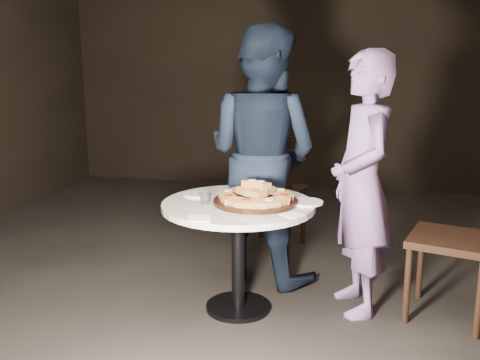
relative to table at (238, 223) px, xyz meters
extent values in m
plane|color=black|center=(0.11, -0.01, -0.58)|extent=(7.00, 7.00, 0.00)
cylinder|color=black|center=(0.00, 0.00, -0.56)|extent=(0.54, 0.54, 0.03)
cylinder|color=black|center=(0.00, 0.00, -0.22)|extent=(0.11, 0.11, 0.65)
cylinder|color=silver|center=(0.00, 0.00, 0.11)|extent=(1.22, 1.22, 0.04)
cylinder|color=black|center=(0.11, 0.01, 0.14)|extent=(0.64, 0.64, 0.02)
cube|color=#B17D44|center=(0.28, -0.01, 0.17)|extent=(0.09, 0.11, 0.05)
cylinder|color=red|center=(0.28, -0.01, 0.20)|extent=(0.05, 0.05, 0.01)
cube|color=#B17D44|center=(0.28, 0.05, 0.17)|extent=(0.12, 0.14, 0.05)
cube|color=#B17D44|center=(0.25, 0.12, 0.17)|extent=(0.13, 0.14, 0.05)
cylinder|color=beige|center=(0.25, 0.12, 0.20)|extent=(0.07, 0.07, 0.01)
cube|color=#B17D44|center=(0.19, 0.16, 0.17)|extent=(0.14, 0.13, 0.05)
cube|color=#B17D44|center=(0.13, 0.18, 0.17)|extent=(0.12, 0.11, 0.05)
cylinder|color=red|center=(0.13, 0.18, 0.20)|extent=(0.06, 0.06, 0.01)
cube|color=#B17D44|center=(0.06, 0.18, 0.17)|extent=(0.13, 0.12, 0.05)
cube|color=#B17D44|center=(0.00, 0.15, 0.17)|extent=(0.14, 0.13, 0.05)
cylinder|color=red|center=(0.00, 0.15, 0.20)|extent=(0.07, 0.07, 0.01)
cube|color=#B17D44|center=(-0.05, 0.09, 0.17)|extent=(0.12, 0.13, 0.05)
cube|color=#B17D44|center=(-0.07, 0.03, 0.17)|extent=(0.09, 0.11, 0.05)
cylinder|color=beige|center=(-0.07, 0.03, 0.20)|extent=(0.05, 0.05, 0.01)
cube|color=#B17D44|center=(-0.06, -0.04, 0.17)|extent=(0.12, 0.14, 0.05)
cube|color=#B17D44|center=(-0.03, -0.10, 0.17)|extent=(0.13, 0.14, 0.05)
cylinder|color=red|center=(-0.03, -0.10, 0.20)|extent=(0.07, 0.07, 0.01)
cube|color=#B17D44|center=(0.02, -0.15, 0.17)|extent=(0.14, 0.13, 0.05)
cube|color=#B17D44|center=(0.09, -0.17, 0.17)|extent=(0.11, 0.09, 0.05)
cylinder|color=red|center=(0.09, -0.17, 0.20)|extent=(0.05, 0.05, 0.01)
cube|color=#B17D44|center=(0.15, -0.17, 0.17)|extent=(0.12, 0.10, 0.05)
cube|color=#B17D44|center=(0.22, -0.13, 0.17)|extent=(0.14, 0.13, 0.05)
cylinder|color=beige|center=(0.22, -0.13, 0.20)|extent=(0.07, 0.07, 0.01)
cube|color=#B17D44|center=(0.26, -0.08, 0.17)|extent=(0.13, 0.14, 0.05)
cube|color=#B17D44|center=(0.16, 0.02, 0.21)|extent=(0.12, 0.13, 0.05)
cylinder|color=#2D6B1E|center=(0.16, 0.02, 0.23)|extent=(0.06, 0.06, 0.01)
cube|color=#B17D44|center=(0.09, 0.06, 0.21)|extent=(0.12, 0.09, 0.04)
cylinder|color=beige|center=(0.09, 0.06, 0.23)|extent=(0.06, 0.06, 0.01)
cube|color=#B17D44|center=(0.05, -0.01, 0.21)|extent=(0.14, 0.14, 0.05)
cylinder|color=orange|center=(0.05, -0.01, 0.23)|extent=(0.07, 0.07, 0.01)
cube|color=#B17D44|center=(0.12, -0.05, 0.21)|extent=(0.14, 0.13, 0.05)
cylinder|color=red|center=(0.12, -0.05, 0.23)|extent=(0.07, 0.07, 0.01)
cube|color=#B17D44|center=(0.14, 0.01, 0.25)|extent=(0.14, 0.13, 0.05)
cylinder|color=beige|center=(0.14, 0.01, 0.27)|extent=(0.07, 0.07, 0.01)
cube|color=#B17D44|center=(0.08, 0.03, 0.25)|extent=(0.13, 0.12, 0.05)
cylinder|color=beige|center=(0.08, 0.03, 0.27)|extent=(0.07, 0.07, 0.01)
cylinder|color=white|center=(-0.30, 0.13, 0.14)|extent=(0.25, 0.25, 0.01)
cylinder|color=white|center=(0.41, 0.07, 0.14)|extent=(0.27, 0.27, 0.01)
imported|color=silver|center=(-0.19, -0.07, 0.17)|extent=(0.10, 0.10, 0.07)
cube|color=white|center=(-0.13, -0.39, 0.13)|extent=(0.15, 0.15, 0.01)
cube|color=white|center=(0.36, -0.21, 0.13)|extent=(0.15, 0.15, 0.01)
cube|color=black|center=(0.04, 1.20, -0.08)|extent=(0.55, 0.55, 0.04)
cube|color=black|center=(-0.01, 0.97, 0.17)|extent=(0.46, 0.14, 0.50)
cylinder|color=black|center=(0.27, 1.35, -0.33)|extent=(0.05, 0.05, 0.50)
cylinder|color=black|center=(-0.11, 1.43, -0.33)|extent=(0.05, 0.05, 0.50)
cylinder|color=black|center=(0.19, 0.96, -0.33)|extent=(0.05, 0.05, 0.50)
cylinder|color=black|center=(-0.20, 1.05, -0.33)|extent=(0.05, 0.05, 0.50)
cube|color=black|center=(1.28, 0.18, -0.08)|extent=(0.58, 0.58, 0.04)
cylinder|color=black|center=(1.14, 0.43, -0.33)|extent=(0.05, 0.05, 0.50)
cylinder|color=black|center=(1.03, 0.04, -0.33)|extent=(0.05, 0.05, 0.50)
cylinder|color=black|center=(1.41, -0.07, -0.33)|extent=(0.05, 0.05, 0.50)
imported|color=black|center=(0.04, 0.59, 0.33)|extent=(1.07, 0.97, 1.81)
imported|color=#7B629C|center=(0.74, 0.18, 0.24)|extent=(0.56, 0.69, 1.63)
camera|label=1|loc=(0.70, -3.09, 0.98)|focal=40.00mm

